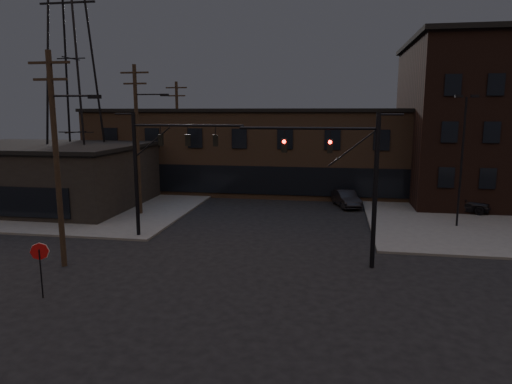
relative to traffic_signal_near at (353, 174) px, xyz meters
The scene contains 15 objects.
ground 8.56m from the traffic_signal_near, 139.97° to the right, with size 140.00×140.00×0.00m, color black.
sidewalk_nw 32.84m from the traffic_signal_near, 147.39° to the left, with size 30.00×30.00×0.15m, color #474744.
building_row 24.12m from the traffic_signal_near, 102.84° to the left, with size 40.00×12.00×8.00m, color #493527.
building_left 27.95m from the traffic_signal_near, 155.60° to the left, with size 16.00×12.00×5.00m, color black.
traffic_signal_near is the anchor object (origin of this frame).
traffic_signal_far 12.57m from the traffic_signal_near, 163.83° to the left, with size 7.12×0.24×8.00m.
stop_sign 15.17m from the traffic_signal_near, 154.10° to the right, with size 0.72×0.33×2.48m.
utility_pole_near 15.03m from the traffic_signal_near, behind, with size 3.70×0.28×11.00m.
utility_pole_mid 18.47m from the traffic_signal_near, 148.97° to the left, with size 3.70×0.28×11.50m.
utility_pole_far 27.33m from the traffic_signal_near, 128.10° to the left, with size 2.20×0.28×11.00m.
transmission_tower 28.02m from the traffic_signal_near, 149.97° to the left, with size 7.00×7.00×25.00m, color black, non-canonical shape.
lot_light_a 12.21m from the traffic_signal_near, 51.18° to the left, with size 1.50×0.28×9.14m.
parked_car_lot_a 17.43m from the traffic_signal_near, 58.49° to the left, with size 1.95×4.84×1.65m, color black.
parked_car_lot_b 21.32m from the traffic_signal_near, 63.10° to the left, with size 2.07×5.09×1.48m, color #A4A4A7.
car_crossing 16.07m from the traffic_signal_near, 89.47° to the left, with size 1.50×4.30×1.42m, color black.
Camera 1 is at (4.39, -18.98, 8.05)m, focal length 32.00 mm.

